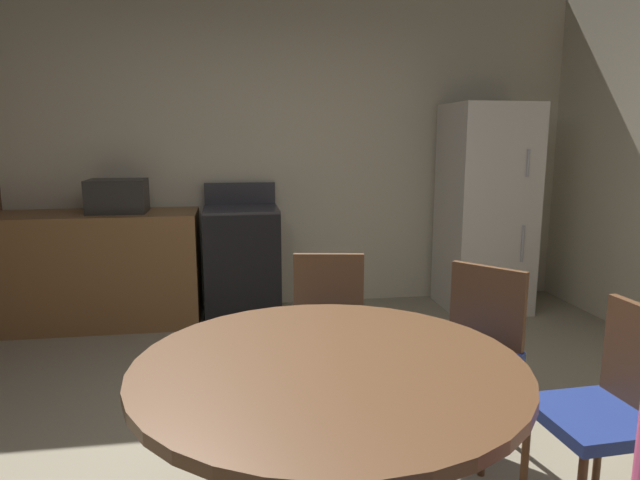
{
  "coord_description": "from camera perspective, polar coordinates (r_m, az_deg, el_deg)",
  "views": [
    {
      "loc": [
        -0.27,
        -2.15,
        1.49
      ],
      "look_at": [
        0.21,
        0.92,
        0.91
      ],
      "focal_mm": 31.49,
      "sensor_mm": 36.0,
      "label": 1
    }
  ],
  "objects": [
    {
      "name": "oven_range",
      "position": [
        4.68,
        -7.91,
        -2.23
      ],
      "size": [
        0.6,
        0.6,
        1.1
      ],
      "color": "black",
      "rests_on": "ground"
    },
    {
      "name": "chair_northeast",
      "position": [
        2.85,
        15.47,
        -10.23
      ],
      "size": [
        0.56,
        0.56,
        0.87
      ],
      "rotation": [
        0.0,
        0.0,
        3.84
      ],
      "color": "brown",
      "rests_on": "ground"
    },
    {
      "name": "chair_north",
      "position": [
        3.0,
        0.87,
        -8.75
      ],
      "size": [
        0.46,
        0.46,
        0.87
      ],
      "rotation": [
        0.0,
        0.0,
        4.54
      ],
      "color": "brown",
      "rests_on": "ground"
    },
    {
      "name": "microwave",
      "position": [
        4.67,
        -19.89,
        4.22
      ],
      "size": [
        0.44,
        0.32,
        0.26
      ],
      "primitive_type": "cube",
      "color": "#2D2B28",
      "rests_on": "kitchen_counter"
    },
    {
      "name": "refrigerator",
      "position": [
        5.03,
        16.43,
        3.11
      ],
      "size": [
        0.68,
        0.68,
        1.76
      ],
      "color": "silver",
      "rests_on": "ground"
    },
    {
      "name": "dining_table",
      "position": [
        1.95,
        0.9,
        -16.41
      ],
      "size": [
        1.3,
        1.3,
        0.76
      ],
      "color": "brown",
      "rests_on": "ground"
    },
    {
      "name": "wall_back",
      "position": [
        4.97,
        -5.8,
        8.84
      ],
      "size": [
        5.76,
        0.12,
        2.7
      ],
      "primitive_type": "cube",
      "color": "beige",
      "rests_on": "ground"
    },
    {
      "name": "chair_east",
      "position": [
        2.46,
        27.57,
        -14.54
      ],
      "size": [
        0.42,
        0.42,
        0.87
      ],
      "rotation": [
        0.0,
        0.0,
        3.19
      ],
      "color": "brown",
      "rests_on": "ground"
    },
    {
      "name": "kitchen_counter",
      "position": [
        4.85,
        -24.18,
        -2.81
      ],
      "size": [
        2.02,
        0.6,
        0.9
      ],
      "primitive_type": "cube",
      "color": "olive",
      "rests_on": "ground"
    }
  ]
}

